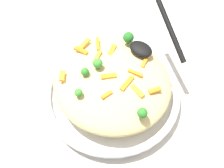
% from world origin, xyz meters
% --- Properties ---
extents(ground_plane, '(2.40, 2.40, 0.00)m').
position_xyz_m(ground_plane, '(0.00, 0.00, 0.00)').
color(ground_plane, beige).
extents(serving_bowl, '(0.32, 0.32, 0.04)m').
position_xyz_m(serving_bowl, '(0.00, 0.00, 0.02)').
color(serving_bowl, silver).
rests_on(serving_bowl, ground_plane).
extents(pasta_mound, '(0.27, 0.26, 0.07)m').
position_xyz_m(pasta_mound, '(0.00, 0.00, 0.07)').
color(pasta_mound, '#D1BA7A').
rests_on(pasta_mound, serving_bowl).
extents(carrot_piece_0, '(0.04, 0.02, 0.01)m').
position_xyz_m(carrot_piece_0, '(0.07, -0.00, 0.10)').
color(carrot_piece_0, orange).
rests_on(carrot_piece_0, pasta_mound).
extents(carrot_piece_1, '(0.02, 0.03, 0.01)m').
position_xyz_m(carrot_piece_1, '(-0.04, 0.05, 0.10)').
color(carrot_piece_1, orange).
rests_on(carrot_piece_1, pasta_mound).
extents(carrot_piece_2, '(0.03, 0.03, 0.01)m').
position_xyz_m(carrot_piece_2, '(-0.08, 0.05, 0.10)').
color(carrot_piece_2, orange).
rests_on(carrot_piece_2, pasta_mound).
extents(carrot_piece_3, '(0.01, 0.04, 0.01)m').
position_xyz_m(carrot_piece_3, '(-0.10, 0.03, 0.10)').
color(carrot_piece_3, orange).
rests_on(carrot_piece_3, pasta_mound).
extents(carrot_piece_4, '(0.03, 0.01, 0.01)m').
position_xyz_m(carrot_piece_4, '(0.04, 0.03, 0.11)').
color(carrot_piece_4, orange).
rests_on(carrot_piece_4, pasta_mound).
extents(carrot_piece_5, '(0.02, 0.03, 0.01)m').
position_xyz_m(carrot_piece_5, '(0.09, 0.03, 0.10)').
color(carrot_piece_5, orange).
rests_on(carrot_piece_5, pasta_mound).
extents(carrot_piece_6, '(0.01, 0.04, 0.01)m').
position_xyz_m(carrot_piece_6, '(0.04, -0.00, 0.11)').
color(carrot_piece_6, orange).
rests_on(carrot_piece_6, pasta_mound).
extents(carrot_piece_7, '(0.03, 0.03, 0.01)m').
position_xyz_m(carrot_piece_7, '(-0.00, -0.01, 0.11)').
color(carrot_piece_7, orange).
rests_on(carrot_piece_7, pasta_mound).
extents(carrot_piece_8, '(0.02, 0.04, 0.01)m').
position_xyz_m(carrot_piece_8, '(-0.05, 0.01, 0.11)').
color(carrot_piece_8, orange).
rests_on(carrot_piece_8, pasta_mound).
extents(carrot_piece_9, '(0.04, 0.01, 0.01)m').
position_xyz_m(carrot_piece_9, '(-0.10, 0.01, 0.10)').
color(carrot_piece_9, orange).
rests_on(carrot_piece_9, pasta_mound).
extents(carrot_piece_10, '(0.01, 0.03, 0.01)m').
position_xyz_m(carrot_piece_10, '(0.02, -0.05, 0.11)').
color(carrot_piece_10, orange).
rests_on(carrot_piece_10, pasta_mound).
extents(carrot_piece_11, '(0.02, 0.03, 0.01)m').
position_xyz_m(carrot_piece_11, '(-0.08, -0.07, 0.10)').
color(carrot_piece_11, orange).
rests_on(carrot_piece_11, pasta_mound).
extents(carrot_piece_12, '(0.02, 0.04, 0.01)m').
position_xyz_m(carrot_piece_12, '(0.03, 0.08, 0.10)').
color(carrot_piece_12, orange).
rests_on(carrot_piece_12, pasta_mound).
extents(broccoli_floret_0, '(0.02, 0.02, 0.02)m').
position_xyz_m(broccoli_floret_0, '(-0.04, -0.04, 0.11)').
color(broccoli_floret_0, '#296820').
rests_on(broccoli_floret_0, pasta_mound).
extents(broccoli_floret_1, '(0.02, 0.02, 0.03)m').
position_xyz_m(broccoli_floret_1, '(-0.03, -0.01, 0.12)').
color(broccoli_floret_1, '#377928').
rests_on(broccoli_floret_1, pasta_mound).
extents(broccoli_floret_2, '(0.03, 0.03, 0.03)m').
position_xyz_m(broccoli_floret_2, '(-0.03, 0.10, 0.12)').
color(broccoli_floret_2, '#205B1C').
rests_on(broccoli_floret_2, pasta_mound).
extents(broccoli_floret_3, '(0.02, 0.02, 0.02)m').
position_xyz_m(broccoli_floret_3, '(0.11, -0.04, 0.11)').
color(broccoli_floret_3, '#296820').
rests_on(broccoli_floret_3, pasta_mound).
extents(broccoli_floret_4, '(0.02, 0.02, 0.02)m').
position_xyz_m(broccoli_floret_4, '(-0.02, -0.08, 0.11)').
color(broccoli_floret_4, '#377928').
rests_on(broccoli_floret_4, pasta_mound).
extents(serving_spoon, '(0.13, 0.12, 0.08)m').
position_xyz_m(serving_spoon, '(0.02, 0.11, 0.12)').
color(serving_spoon, black).
rests_on(serving_spoon, pasta_mound).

